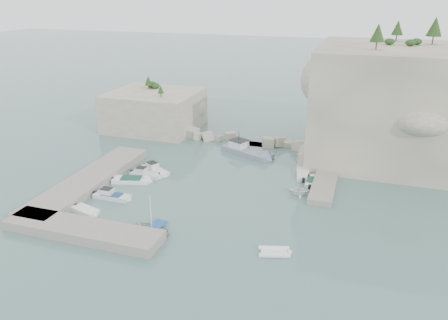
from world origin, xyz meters
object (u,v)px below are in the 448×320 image
(rowboat, at_px, (152,233))
(tender_east_a, at_px, (299,194))
(motorboat_c, at_px, (132,182))
(work_boat, at_px, (247,154))
(motorboat_b, at_px, (146,176))
(tender_east_b, at_px, (312,183))
(tender_east_c, at_px, (303,175))
(motorboat_d, at_px, (112,198))
(tender_east_d, at_px, (312,167))
(motorboat_a, at_px, (155,172))
(motorboat_e, at_px, (85,212))
(inflatable_dinghy, at_px, (274,253))

(rowboat, relative_size, tender_east_a, 1.58)
(motorboat_c, xyz_separation_m, work_boat, (12.34, 15.24, 0.00))
(motorboat_b, height_order, rowboat, motorboat_b)
(tender_east_a, bearing_deg, tender_east_b, -26.43)
(tender_east_c, bearing_deg, motorboat_d, 114.63)
(motorboat_c, relative_size, tender_east_d, 1.10)
(tender_east_b, xyz_separation_m, tender_east_c, (-1.58, 2.58, 0.00))
(motorboat_a, relative_size, motorboat_d, 1.05)
(rowboat, bearing_deg, tender_east_a, -36.18)
(motorboat_b, height_order, tender_east_c, motorboat_b)
(motorboat_a, distance_m, work_boat, 15.47)
(tender_east_d, bearing_deg, tender_east_c, 145.68)
(tender_east_b, height_order, tender_east_c, same)
(motorboat_e, xyz_separation_m, rowboat, (9.69, -1.70, 0.00))
(motorboat_e, distance_m, work_boat, 28.07)
(motorboat_b, height_order, tender_east_b, motorboat_b)
(tender_east_d, bearing_deg, motorboat_c, 99.55)
(motorboat_d, distance_m, tender_east_d, 29.15)
(tender_east_b, bearing_deg, tender_east_a, 164.19)
(motorboat_c, relative_size, motorboat_d, 1.07)
(motorboat_a, distance_m, motorboat_d, 9.52)
(tender_east_a, height_order, tender_east_c, tender_east_a)
(motorboat_a, bearing_deg, tender_east_a, 26.90)
(motorboat_a, relative_size, motorboat_e, 1.44)
(motorboat_a, relative_size, motorboat_b, 1.15)
(motorboat_e, height_order, tender_east_c, same)
(motorboat_b, xyz_separation_m, motorboat_d, (-0.76, -7.57, 0.00))
(motorboat_e, relative_size, inflatable_dinghy, 1.11)
(tender_east_b, distance_m, tender_east_d, 5.83)
(motorboat_a, distance_m, motorboat_c, 4.42)
(rowboat, bearing_deg, motorboat_c, 45.41)
(motorboat_a, height_order, rowboat, motorboat_a)
(tender_east_b, bearing_deg, motorboat_e, 124.35)
(motorboat_b, bearing_deg, tender_east_c, 21.73)
(tender_east_d, bearing_deg, inflatable_dinghy, 158.71)
(motorboat_b, bearing_deg, rowboat, -57.59)
(tender_east_b, bearing_deg, motorboat_b, 102.23)
(motorboat_a, relative_size, tender_east_b, 1.30)
(motorboat_a, relative_size, tender_east_a, 1.87)
(motorboat_e, distance_m, tender_east_d, 32.74)
(rowboat, bearing_deg, motorboat_a, 32.53)
(motorboat_e, distance_m, inflatable_dinghy, 23.23)
(tender_east_c, bearing_deg, tender_east_b, -158.49)
(motorboat_d, xyz_separation_m, rowboat, (8.65, -5.96, 0.00))
(motorboat_e, height_order, rowboat, rowboat)
(motorboat_e, height_order, tender_east_a, tender_east_a)
(motorboat_b, relative_size, tender_east_c, 0.87)
(rowboat, distance_m, tender_east_a, 19.96)
(motorboat_b, bearing_deg, tender_east_b, 14.42)
(motorboat_b, distance_m, inflatable_dinghy, 25.18)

